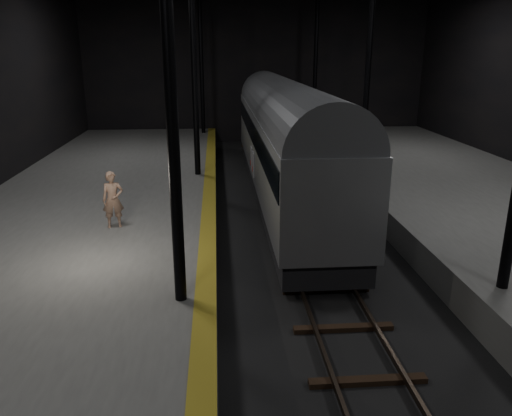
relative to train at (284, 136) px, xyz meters
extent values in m
plane|color=black|center=(0.00, -6.96, -2.85)|extent=(44.00, 44.00, 0.00)
cube|color=#545452|center=(-7.50, -6.96, -2.35)|extent=(9.00, 43.80, 1.00)
cube|color=olive|center=(-3.25, -6.96, -1.84)|extent=(0.50, 43.80, 0.01)
cube|color=#3F3328|center=(-0.72, -6.96, -2.68)|extent=(0.08, 43.00, 0.14)
cube|color=#3F3328|center=(0.72, -6.96, -2.68)|extent=(0.08, 43.00, 0.14)
cube|color=black|center=(0.00, -6.96, -2.79)|extent=(2.40, 42.00, 0.12)
cylinder|color=black|center=(-3.80, -10.96, 3.15)|extent=(0.26, 0.26, 10.00)
cylinder|color=black|center=(-3.80, 1.04, 3.15)|extent=(0.26, 0.26, 10.00)
cylinder|color=black|center=(3.80, 1.04, 3.15)|extent=(0.26, 0.26, 10.00)
cylinder|color=black|center=(-3.80, 13.04, 3.15)|extent=(0.26, 0.26, 10.00)
cylinder|color=black|center=(3.80, 13.04, 3.15)|extent=(0.26, 0.26, 10.00)
cube|color=#95979C|center=(0.00, 0.00, -0.41)|extent=(2.77, 19.10, 2.86)
cube|color=black|center=(0.00, 0.00, -2.21)|extent=(2.53, 18.71, 0.81)
cube|color=black|center=(0.00, 0.00, 0.26)|extent=(2.83, 18.81, 0.86)
cylinder|color=slate|center=(0.00, 0.00, 1.02)|extent=(2.71, 18.90, 2.71)
cube|color=black|center=(0.00, -6.68, -2.56)|extent=(1.72, 2.10, 0.33)
cube|color=black|center=(0.00, 6.68, -2.56)|extent=(1.72, 2.10, 0.33)
cube|color=silver|center=(-1.41, -0.95, -0.99)|extent=(0.04, 0.72, 1.00)
cube|color=silver|center=(-1.41, 0.19, -0.99)|extent=(0.04, 0.72, 1.00)
cylinder|color=maroon|center=(-1.43, -0.78, -1.22)|extent=(0.03, 0.25, 0.25)
cylinder|color=maroon|center=(-1.43, 0.36, -1.22)|extent=(0.03, 0.25, 0.25)
imported|color=#A07A62|center=(-6.21, -5.91, -0.94)|extent=(0.74, 0.57, 1.81)
camera|label=1|loc=(-2.90, -21.24, 3.54)|focal=35.00mm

